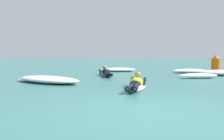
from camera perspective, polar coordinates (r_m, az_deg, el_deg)
name	(u,v)px	position (r m, az deg, el deg)	size (l,w,h in m)	color
ground_plane	(165,73)	(15.09, 11.25, -0.71)	(120.00, 120.00, 0.00)	#387A75
surfer_near	(136,84)	(8.46, 5.20, -3.02)	(0.63, 2.78, 0.54)	silver
surfer_far	(106,73)	(13.09, -1.33, -0.67)	(1.31, 2.56, 0.54)	#2DB2D1
whitewater_front	(49,80)	(10.28, -13.45, -2.02)	(3.15, 2.16, 0.25)	white
whitewater_mid_left	(219,73)	(14.49, 21.92, -0.54)	(2.06, 1.39, 0.28)	white
whitewater_mid_right	(189,71)	(15.65, 16.27, -0.22)	(1.97, 1.24, 0.24)	white
whitewater_back	(198,76)	(12.45, 17.96, -1.20)	(1.84, 1.01, 0.23)	white
whitewater_far_band	(118,70)	(16.24, 1.37, 0.06)	(2.26, 1.41, 0.25)	white
channel_marker_buoy	(216,64)	(17.82, 21.36, 1.11)	(0.59, 0.59, 1.05)	#EA5B0F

